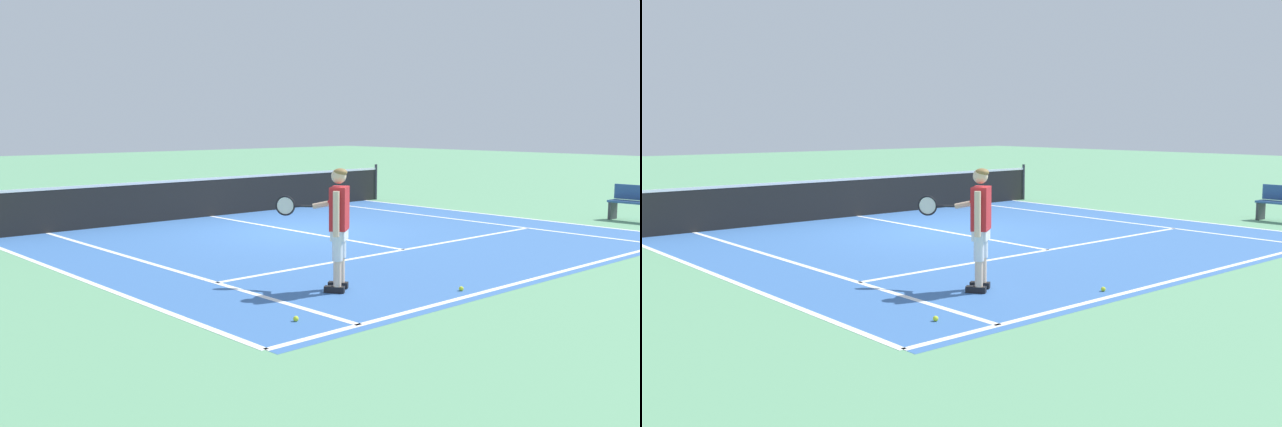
% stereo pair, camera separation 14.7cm
% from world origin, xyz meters
% --- Properties ---
extents(ground_plane, '(80.00, 80.00, 0.00)m').
position_xyz_m(ground_plane, '(0.00, 0.00, 0.00)').
color(ground_plane, '#609E70').
extents(court_inner_surface, '(10.98, 9.76, 0.00)m').
position_xyz_m(court_inner_surface, '(0.00, -1.26, 0.00)').
color(court_inner_surface, '#3866A8').
rests_on(court_inner_surface, ground).
extents(line_baseline, '(10.98, 0.10, 0.01)m').
position_xyz_m(line_baseline, '(0.00, -5.95, 0.00)').
color(line_baseline, white).
rests_on(line_baseline, ground).
extents(line_service, '(8.23, 0.10, 0.01)m').
position_xyz_m(line_service, '(0.00, -2.98, 0.00)').
color(line_service, white).
rests_on(line_service, ground).
extents(line_centre_service, '(0.10, 6.40, 0.01)m').
position_xyz_m(line_centre_service, '(0.00, 0.22, 0.00)').
color(line_centre_service, white).
rests_on(line_centre_service, ground).
extents(line_singles_left, '(0.10, 9.36, 0.01)m').
position_xyz_m(line_singles_left, '(-4.12, -1.26, 0.00)').
color(line_singles_left, white).
rests_on(line_singles_left, ground).
extents(line_singles_right, '(0.10, 9.36, 0.01)m').
position_xyz_m(line_singles_right, '(4.12, -1.26, 0.00)').
color(line_singles_right, white).
rests_on(line_singles_right, ground).
extents(line_doubles_left, '(0.10, 9.36, 0.01)m').
position_xyz_m(line_doubles_left, '(-5.49, -1.26, 0.00)').
color(line_doubles_left, white).
rests_on(line_doubles_left, ground).
extents(line_doubles_right, '(0.10, 9.36, 0.01)m').
position_xyz_m(line_doubles_right, '(5.49, -1.26, 0.00)').
color(line_doubles_right, white).
rests_on(line_doubles_right, ground).
extents(tennis_net, '(11.96, 0.08, 1.07)m').
position_xyz_m(tennis_net, '(0.00, 3.42, 0.50)').
color(tennis_net, '#333338').
rests_on(tennis_net, ground).
extents(tennis_player, '(0.62, 1.21, 1.71)m').
position_xyz_m(tennis_player, '(-3.12, -4.50, 0.99)').
color(tennis_player, black).
rests_on(tennis_player, ground).
extents(tennis_ball_near_feet, '(0.07, 0.07, 0.07)m').
position_xyz_m(tennis_ball_near_feet, '(-1.85, -5.68, 0.03)').
color(tennis_ball_near_feet, '#CCE02D').
rests_on(tennis_ball_near_feet, ground).
extents(tennis_ball_by_baseline, '(0.07, 0.07, 0.07)m').
position_xyz_m(tennis_ball_by_baseline, '(-4.56, -5.33, 0.03)').
color(tennis_ball_by_baseline, '#CCE02D').
rests_on(tennis_ball_by_baseline, ground).
extents(courtside_bench, '(0.40, 1.40, 0.85)m').
position_xyz_m(courtside_bench, '(7.03, -4.17, 0.45)').
color(courtside_bench, '#2D5184').
rests_on(courtside_bench, ground).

